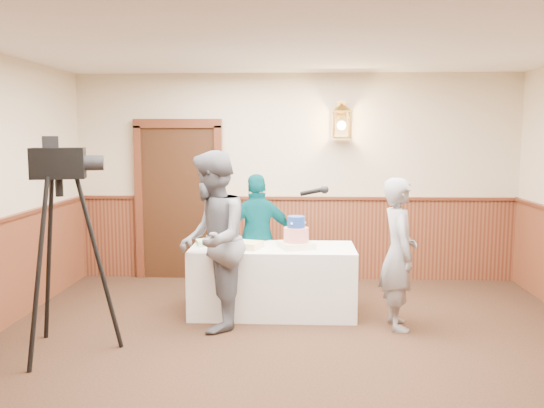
% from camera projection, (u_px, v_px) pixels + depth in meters
% --- Properties ---
extents(ground, '(7.00, 7.00, 0.00)m').
position_uv_depth(ground, '(293.00, 387.00, 4.54)').
color(ground, black).
rests_on(ground, ground).
extents(room_shell, '(6.02, 7.02, 2.81)m').
position_uv_depth(room_shell, '(288.00, 190.00, 4.81)').
color(room_shell, beige).
rests_on(room_shell, ground).
extents(display_table, '(1.80, 0.80, 0.75)m').
position_uv_depth(display_table, '(273.00, 280.00, 6.39)').
color(display_table, white).
rests_on(display_table, ground).
extents(tiered_cake, '(0.44, 0.44, 0.35)m').
position_uv_depth(tiered_cake, '(296.00, 236.00, 6.26)').
color(tiered_cake, '#F7E2BD').
rests_on(tiered_cake, display_table).
extents(sheet_cake_yellow, '(0.42, 0.37, 0.07)m').
position_uv_depth(sheet_cake_yellow, '(245.00, 245.00, 6.26)').
color(sheet_cake_yellow, '#FFDA98').
rests_on(sheet_cake_yellow, display_table).
extents(sheet_cake_green, '(0.32, 0.29, 0.06)m').
position_uv_depth(sheet_cake_green, '(209.00, 242.00, 6.43)').
color(sheet_cake_green, '#A6E8A4').
rests_on(sheet_cake_green, display_table).
extents(interviewer, '(1.55, 0.94, 1.82)m').
position_uv_depth(interviewer, '(212.00, 241.00, 5.83)').
color(interviewer, slate).
rests_on(interviewer, ground).
extents(baker, '(0.41, 0.59, 1.55)m').
position_uv_depth(baker, '(399.00, 254.00, 5.85)').
color(baker, gray).
rests_on(baker, ground).
extents(assistant_p, '(0.96, 0.59, 1.52)m').
position_uv_depth(assistant_p, '(258.00, 238.00, 6.82)').
color(assistant_p, '#04484F').
rests_on(assistant_p, ground).
extents(tv_camera_rig, '(0.73, 0.68, 1.87)m').
position_uv_depth(tv_camera_rig, '(63.00, 262.00, 5.19)').
color(tv_camera_rig, black).
rests_on(tv_camera_rig, ground).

